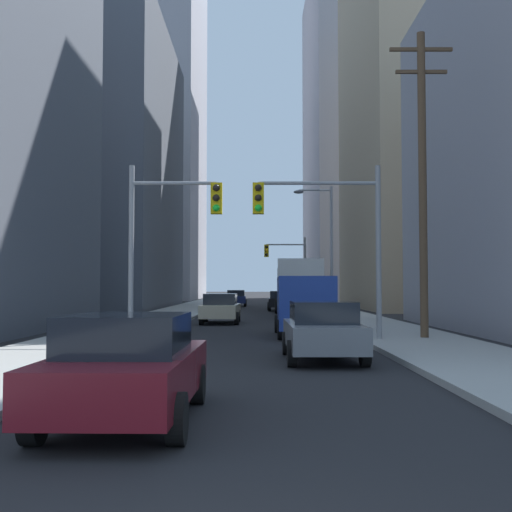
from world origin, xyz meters
The scene contains 18 objects.
sidewalk_left centered at (-5.46, 50.00, 0.07)m, with size 3.77×160.00×0.15m, color #9E9E99.
sidewalk_right centered at (5.46, 50.00, 0.07)m, with size 3.77×160.00×0.15m, color #9E9E99.
city_bus centered at (2.68, 36.61, 1.93)m, with size 2.94×11.59×3.40m.
cargo_van_blue centered at (1.88, 21.13, 1.29)m, with size 2.16×5.25×2.26m.
sedan_maroon centered at (-1.78, 6.01, 0.77)m, with size 1.95×4.24×1.52m.
sedan_grey centered at (1.75, 13.29, 0.77)m, with size 1.95×4.21×1.52m.
sedan_beige centered at (-1.77, 29.26, 0.77)m, with size 1.95×4.26×1.52m.
sedan_black centered at (1.91, 45.45, 0.77)m, with size 1.95×4.24×1.52m.
sedan_navy centered at (-1.83, 55.82, 0.77)m, with size 1.95×4.23×1.52m.
traffic_signal_near_left centered at (-2.86, 18.18, 4.01)m, with size 3.16×0.44×6.00m.
traffic_signal_near_right centered at (2.31, 18.18, 4.07)m, with size 4.34×0.44×6.00m.
traffic_signal_far_right centered at (2.68, 49.98, 4.03)m, with size 3.53×0.44×6.00m.
utility_pole_right centered at (5.84, 18.74, 5.69)m, with size 2.20×0.28×10.82m.
street_lamp_right centered at (3.94, 32.17, 4.52)m, with size 2.20×0.32×7.50m.
building_left_mid_office centered at (-16.81, 50.91, 12.00)m, with size 18.42×23.20×23.99m, color #4C515B.
building_left_far_tower centered at (-19.49, 88.81, 34.68)m, with size 22.47×26.11×69.36m, color #93939E.
building_right_mid_block centered at (16.40, 50.81, 17.62)m, with size 15.55×21.54×35.23m, color tan.
building_right_far_highrise centered at (16.16, 87.50, 23.74)m, with size 16.59×27.46×47.48m, color #93939E.
Camera 1 is at (0.04, -2.94, 1.92)m, focal length 44.10 mm.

